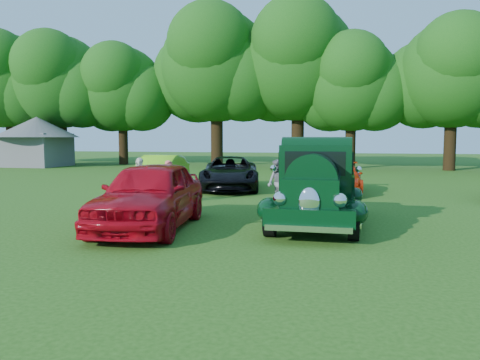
% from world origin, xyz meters
% --- Properties ---
extents(ground, '(120.00, 120.00, 0.00)m').
position_xyz_m(ground, '(0.00, 0.00, 0.00)').
color(ground, '#234A11').
rests_on(ground, ground).
extents(hero_pickup, '(2.47, 5.30, 2.07)m').
position_xyz_m(hero_pickup, '(1.14, 0.81, 0.90)').
color(hero_pickup, black).
rests_on(hero_pickup, ground).
extents(red_convertible, '(2.56, 5.14, 1.68)m').
position_xyz_m(red_convertible, '(-2.85, -0.69, 0.84)').
color(red_convertible, '#A60713').
rests_on(red_convertible, ground).
extents(back_car_lime, '(1.87, 4.58, 1.48)m').
position_xyz_m(back_car_lime, '(-6.28, 8.07, 0.74)').
color(back_car_lime, '#60B718').
rests_on(back_car_lime, ground).
extents(back_car_black, '(3.45, 5.57, 1.44)m').
position_xyz_m(back_car_black, '(-3.09, 8.28, 0.72)').
color(back_car_black, black).
rests_on(back_car_black, ground).
extents(back_car_orange, '(1.79, 4.29, 1.24)m').
position_xyz_m(back_car_orange, '(1.61, 8.04, 0.62)').
color(back_car_orange, red).
rests_on(back_car_orange, ground).
extents(spectator_pink, '(0.65, 0.60, 1.49)m').
position_xyz_m(spectator_pink, '(-4.02, 3.56, 0.74)').
color(spectator_pink, '#E75F60').
rests_on(spectator_pink, ground).
extents(spectator_grey, '(0.94, 0.96, 1.55)m').
position_xyz_m(spectator_grey, '(-0.31, 3.65, 0.78)').
color(spectator_grey, slate).
rests_on(spectator_grey, ground).
extents(spectator_white, '(0.80, 1.01, 1.60)m').
position_xyz_m(spectator_white, '(-4.86, 2.96, 0.80)').
color(spectator_white, white).
rests_on(spectator_white, ground).
extents(gazebo, '(6.40, 6.40, 3.90)m').
position_xyz_m(gazebo, '(-22.00, 21.00, 2.40)').
color(gazebo, '#5B5B61').
rests_on(gazebo, ground).
extents(tree_line, '(62.52, 10.52, 12.44)m').
position_xyz_m(tree_line, '(-0.64, 24.52, 7.12)').
color(tree_line, black).
rests_on(tree_line, ground).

